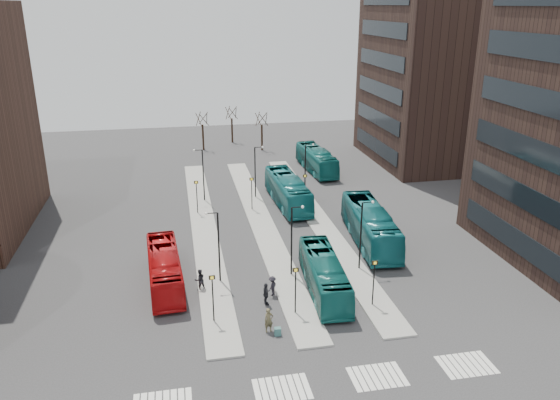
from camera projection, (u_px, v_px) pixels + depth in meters
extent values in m
cube|color=gray|center=(204.00, 227.00, 55.99)|extent=(2.50, 45.00, 0.15)
cube|color=gray|center=(261.00, 223.00, 57.08)|extent=(2.50, 45.00, 0.15)
cube|color=gray|center=(317.00, 219.00, 58.17)|extent=(2.50, 45.00, 0.15)
cube|color=navy|center=(278.00, 332.00, 37.75)|extent=(0.47, 0.38, 0.57)
imported|color=#B40D10|center=(164.00, 268.00, 44.21)|extent=(3.08, 10.58, 2.91)
imported|color=#125B58|center=(324.00, 274.00, 43.21)|extent=(3.20, 10.63, 2.92)
imported|color=#166C71|center=(288.00, 191.00, 61.95)|extent=(3.32, 12.13, 3.35)
imported|color=#156369|center=(370.00, 225.00, 52.01)|extent=(4.12, 12.84, 3.51)
imported|color=#136260|center=(316.00, 160.00, 74.45)|extent=(3.30, 11.54, 3.18)
imported|color=brown|center=(269.00, 320.00, 37.98)|extent=(0.72, 0.54, 1.79)
imported|color=black|center=(200.00, 280.00, 43.54)|extent=(1.02, 0.88, 1.80)
imported|color=black|center=(266.00, 294.00, 41.38)|extent=(0.54, 1.09, 1.80)
imported|color=black|center=(272.00, 286.00, 42.78)|extent=(1.13, 1.19, 1.62)
cube|color=silver|center=(257.00, 392.00, 32.28)|extent=(0.35, 2.40, 0.01)
cube|color=silver|center=(264.00, 391.00, 32.36)|extent=(0.35, 2.40, 0.01)
cube|color=silver|center=(271.00, 390.00, 32.44)|extent=(0.35, 2.40, 0.01)
cube|color=silver|center=(278.00, 389.00, 32.52)|extent=(0.35, 2.40, 0.01)
cube|color=silver|center=(285.00, 388.00, 32.59)|extent=(0.35, 2.40, 0.01)
cube|color=silver|center=(292.00, 387.00, 32.67)|extent=(0.35, 2.40, 0.01)
cube|color=silver|center=(299.00, 386.00, 32.75)|extent=(0.35, 2.40, 0.01)
cube|color=silver|center=(306.00, 386.00, 32.83)|extent=(0.35, 2.40, 0.01)
cube|color=silver|center=(354.00, 379.00, 33.37)|extent=(0.35, 2.40, 0.01)
cube|color=silver|center=(361.00, 378.00, 33.45)|extent=(0.35, 2.40, 0.01)
cube|color=silver|center=(367.00, 378.00, 33.53)|extent=(0.35, 2.40, 0.01)
cube|color=silver|center=(374.00, 377.00, 33.60)|extent=(0.35, 2.40, 0.01)
cube|color=silver|center=(380.00, 376.00, 33.68)|extent=(0.35, 2.40, 0.01)
cube|color=silver|center=(387.00, 375.00, 33.76)|extent=(0.35, 2.40, 0.01)
cube|color=silver|center=(394.00, 374.00, 33.84)|extent=(0.35, 2.40, 0.01)
cube|color=silver|center=(400.00, 373.00, 33.92)|extent=(0.35, 2.40, 0.01)
cube|color=silver|center=(445.00, 367.00, 34.46)|extent=(0.35, 2.40, 0.01)
cube|color=silver|center=(451.00, 367.00, 34.54)|extent=(0.35, 2.40, 0.01)
cube|color=silver|center=(457.00, 366.00, 34.61)|extent=(0.35, 2.40, 0.01)
cube|color=silver|center=(463.00, 365.00, 34.69)|extent=(0.35, 2.40, 0.01)
cube|color=silver|center=(470.00, 364.00, 34.77)|extent=(0.35, 2.40, 0.01)
cube|color=silver|center=(476.00, 363.00, 34.85)|extent=(0.35, 2.40, 0.01)
cube|color=silver|center=(482.00, 363.00, 34.93)|extent=(0.35, 2.40, 0.01)
cube|color=silver|center=(488.00, 362.00, 35.00)|extent=(0.35, 2.40, 0.01)
cube|color=black|center=(516.00, 240.00, 46.95)|extent=(0.12, 16.00, 2.00)
cube|color=black|center=(523.00, 196.00, 45.59)|extent=(0.12, 16.00, 2.00)
cube|color=black|center=(530.00, 150.00, 44.23)|extent=(0.12, 16.00, 2.00)
cube|color=black|center=(538.00, 100.00, 42.88)|extent=(0.12, 16.00, 2.00)
cube|color=black|center=(546.00, 48.00, 41.52)|extent=(0.12, 16.00, 2.00)
cube|color=#2E1E19|center=(449.00, 55.00, 75.92)|extent=(20.00, 20.00, 30.00)
cube|color=black|center=(376.00, 145.00, 78.33)|extent=(0.12, 16.00, 2.00)
cube|color=black|center=(377.00, 118.00, 76.98)|extent=(0.12, 16.00, 2.00)
cube|color=black|center=(379.00, 89.00, 75.62)|extent=(0.12, 16.00, 2.00)
cube|color=black|center=(381.00, 60.00, 74.27)|extent=(0.12, 16.00, 2.00)
cube|color=black|center=(383.00, 29.00, 72.91)|extent=(0.12, 16.00, 2.00)
cylinder|color=black|center=(213.00, 299.00, 38.68)|extent=(0.10, 0.10, 3.50)
cube|color=black|center=(212.00, 277.00, 38.09)|extent=(0.45, 0.10, 0.30)
cube|color=yellow|center=(212.00, 278.00, 38.03)|extent=(0.20, 0.02, 0.20)
cylinder|color=black|center=(197.00, 198.00, 58.99)|extent=(0.10, 0.10, 3.50)
cube|color=black|center=(196.00, 182.00, 58.40)|extent=(0.45, 0.10, 0.30)
cube|color=yellow|center=(196.00, 182.00, 58.34)|extent=(0.20, 0.02, 0.20)
cylinder|color=black|center=(295.00, 291.00, 39.77)|extent=(0.10, 0.10, 3.50)
cube|color=black|center=(296.00, 270.00, 39.18)|extent=(0.45, 0.10, 0.30)
cube|color=yellow|center=(296.00, 270.00, 39.12)|extent=(0.20, 0.02, 0.20)
cylinder|color=black|center=(252.00, 194.00, 60.08)|extent=(0.10, 0.10, 3.50)
cube|color=black|center=(252.00, 179.00, 59.49)|extent=(0.45, 0.10, 0.30)
cube|color=yellow|center=(252.00, 179.00, 59.43)|extent=(0.20, 0.02, 0.20)
cylinder|color=black|center=(373.00, 284.00, 40.86)|extent=(0.10, 0.10, 3.50)
cube|color=black|center=(375.00, 263.00, 40.26)|extent=(0.45, 0.10, 0.30)
cube|color=yellow|center=(375.00, 263.00, 40.21)|extent=(0.20, 0.02, 0.20)
cylinder|color=black|center=(305.00, 191.00, 61.17)|extent=(0.10, 0.10, 3.50)
cube|color=black|center=(305.00, 176.00, 60.57)|extent=(0.45, 0.10, 0.30)
cube|color=yellow|center=(305.00, 176.00, 60.52)|extent=(0.20, 0.02, 0.20)
cylinder|color=black|center=(219.00, 247.00, 43.98)|extent=(0.14, 0.14, 6.00)
cylinder|color=black|center=(212.00, 213.00, 42.88)|extent=(0.90, 0.08, 0.08)
sphere|color=silver|center=(206.00, 214.00, 42.80)|extent=(0.24, 0.24, 0.24)
cylinder|color=black|center=(203.00, 175.00, 62.44)|extent=(0.14, 0.14, 6.00)
cylinder|color=black|center=(198.00, 150.00, 61.34)|extent=(0.90, 0.08, 0.08)
sphere|color=silver|center=(194.00, 150.00, 61.26)|extent=(0.24, 0.24, 0.24)
cylinder|color=black|center=(292.00, 242.00, 45.07)|extent=(0.14, 0.14, 6.00)
cylinder|color=black|center=(297.00, 207.00, 44.13)|extent=(0.90, 0.08, 0.08)
sphere|color=silver|center=(303.00, 207.00, 44.21)|extent=(0.24, 0.24, 0.24)
cylinder|color=black|center=(255.00, 172.00, 63.53)|extent=(0.14, 0.14, 6.00)
cylinder|color=black|center=(259.00, 147.00, 62.59)|extent=(0.90, 0.08, 0.08)
sphere|color=silver|center=(262.00, 147.00, 62.68)|extent=(0.24, 0.24, 0.24)
cylinder|color=black|center=(361.00, 236.00, 46.15)|extent=(0.14, 0.14, 6.00)
cylinder|color=black|center=(368.00, 202.00, 45.22)|extent=(0.90, 0.08, 0.08)
sphere|color=silver|center=(373.00, 202.00, 45.30)|extent=(0.24, 0.24, 0.24)
cylinder|color=black|center=(305.00, 170.00, 64.62)|extent=(0.14, 0.14, 6.00)
cylinder|color=black|center=(309.00, 145.00, 63.68)|extent=(0.90, 0.08, 0.08)
sphere|color=silver|center=(313.00, 145.00, 63.76)|extent=(0.24, 0.24, 0.24)
cylinder|color=black|center=(203.00, 137.00, 85.24)|extent=(0.30, 0.30, 4.00)
cylinder|color=black|center=(207.00, 119.00, 84.38)|extent=(0.10, 1.56, 1.95)
cylinder|color=black|center=(203.00, 118.00, 84.91)|extent=(1.48, 0.59, 1.97)
cylinder|color=black|center=(198.00, 119.00, 84.54)|extent=(0.90, 1.31, 1.99)
cylinder|color=black|center=(199.00, 120.00, 83.78)|extent=(0.89, 1.31, 1.99)
cylinder|color=black|center=(204.00, 120.00, 83.68)|extent=(1.48, 0.58, 1.97)
cylinder|color=black|center=(232.00, 130.00, 89.84)|extent=(0.30, 0.30, 4.00)
cylinder|color=black|center=(236.00, 113.00, 88.98)|extent=(0.10, 1.56, 1.95)
cylinder|color=black|center=(232.00, 112.00, 89.51)|extent=(1.48, 0.59, 1.97)
cylinder|color=black|center=(228.00, 113.00, 89.13)|extent=(0.90, 1.31, 1.99)
cylinder|color=black|center=(228.00, 114.00, 88.38)|extent=(0.89, 1.31, 1.99)
cylinder|color=black|center=(233.00, 114.00, 88.28)|extent=(1.48, 0.58, 1.97)
cylinder|color=black|center=(262.00, 138.00, 85.03)|extent=(0.30, 0.30, 4.00)
cylinder|color=black|center=(266.00, 119.00, 84.17)|extent=(0.10, 1.56, 1.95)
cylinder|color=black|center=(262.00, 118.00, 84.70)|extent=(1.48, 0.59, 1.97)
cylinder|color=black|center=(258.00, 119.00, 84.32)|extent=(0.90, 1.31, 1.99)
cylinder|color=black|center=(258.00, 120.00, 83.56)|extent=(0.89, 1.31, 1.99)
cylinder|color=black|center=(264.00, 120.00, 83.47)|extent=(1.48, 0.58, 1.97)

